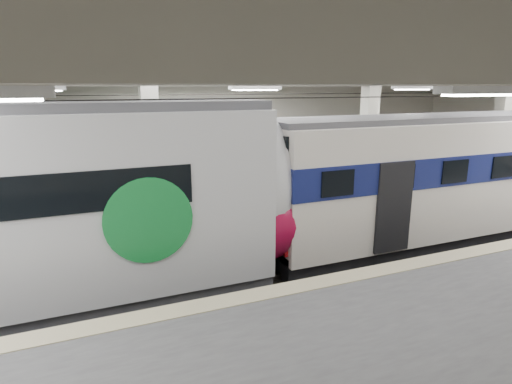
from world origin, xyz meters
name	(u,v)px	position (x,y,z in m)	size (l,w,h in m)	color
station_hall	(318,164)	(0.00, -1.74, 3.24)	(36.00, 24.00, 5.75)	black
modern_emu	(25,214)	(-6.26, 0.00, 2.30)	(14.64, 3.02, 4.68)	silver
older_rer	(441,176)	(5.67, 0.00, 2.17)	(12.37, 2.73, 4.13)	white
far_train	(72,170)	(-5.32, 5.50, 2.23)	(13.57, 3.27, 4.32)	silver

